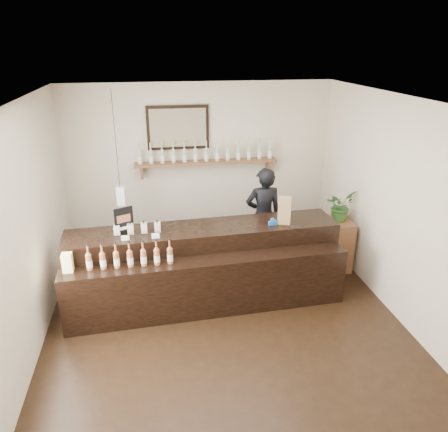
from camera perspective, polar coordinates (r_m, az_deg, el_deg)
ground at (r=5.88m, az=0.08°, el=-13.40°), size 5.00×5.00×0.00m
room_shell at (r=5.09m, az=0.09°, el=2.44°), size 5.00×5.00×5.00m
back_wall_decor at (r=7.32m, az=-4.25°, el=8.86°), size 2.66×0.96×1.69m
counter at (r=6.08m, az=-2.47°, el=-6.75°), size 3.75×1.16×1.21m
promo_sign at (r=5.85m, az=-12.93°, el=-0.58°), size 0.24×0.13×0.36m
paper_bag at (r=6.07m, az=7.90°, el=0.73°), size 0.21×0.18×0.38m
tape_dispenser at (r=6.05m, az=6.39°, el=-0.81°), size 0.12×0.06×0.10m
side_cabinet at (r=7.18m, az=14.42°, el=-3.49°), size 0.45×0.59×0.81m
potted_plant at (r=6.93m, az=14.92°, el=1.31°), size 0.56×0.55×0.47m
shopkeeper at (r=6.98m, az=5.18°, el=0.82°), size 0.66×0.44×1.80m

